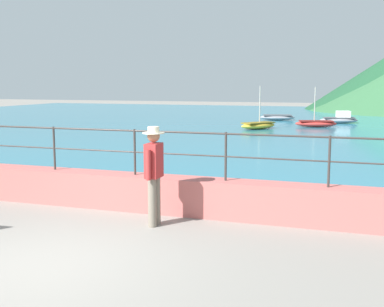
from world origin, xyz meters
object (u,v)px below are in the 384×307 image
Objects in this scene: boat_0 at (258,125)px; boat_2 at (277,117)px; boat_7 at (340,119)px; boat_6 at (316,123)px; person_walking at (154,171)px.

boat_0 reaches higher than boat_2.
boat_0 reaches higher than boat_7.
boat_7 reaches higher than boat_2.
boat_0 is 3.65m from boat_6.
person_walking is at bearing -86.22° from boat_2.
boat_7 is (4.04, 5.50, 0.06)m from boat_0.
boat_7 is at bearing 69.87° from boat_6.
boat_0 is 0.98× the size of boat_7.
person_walking is 0.71× the size of boat_7.
boat_6 is at bearing 38.47° from boat_0.
boat_7 is at bearing 84.26° from person_walking.
boat_6 is at bearing -110.13° from boat_7.
boat_6 is (2.86, -4.51, 0.01)m from boat_2.
boat_0 reaches higher than person_walking.
boat_0 is at bearing -126.32° from boat_7.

